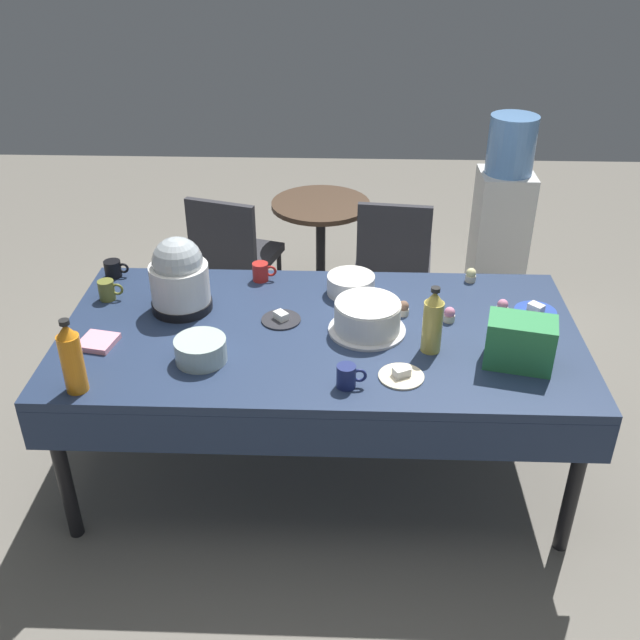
{
  "coord_description": "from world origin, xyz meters",
  "views": [
    {
      "loc": [
        0.09,
        -2.64,
        2.39
      ],
      "look_at": [
        0.0,
        0.0,
        0.8
      ],
      "focal_mm": 41.11,
      "sensor_mm": 36.0,
      "label": 1
    }
  ],
  "objects": [
    {
      "name": "ground",
      "position": [
        0.0,
        0.0,
        0.0
      ],
      "size": [
        9.0,
        9.0,
        0.0
      ],
      "primitive_type": "plane",
      "color": "slate"
    },
    {
      "name": "potluck_table",
      "position": [
        0.0,
        0.0,
        0.69
      ],
      "size": [
        2.2,
        1.1,
        0.75
      ],
      "color": "navy",
      "rests_on": "ground"
    },
    {
      "name": "frosted_layer_cake",
      "position": [
        0.2,
        -0.0,
        0.82
      ],
      "size": [
        0.33,
        0.33,
        0.14
      ],
      "color": "silver",
      "rests_on": "potluck_table"
    },
    {
      "name": "slow_cooker",
      "position": [
        -0.62,
        0.16,
        0.91
      ],
      "size": [
        0.27,
        0.27,
        0.34
      ],
      "color": "black",
      "rests_on": "potluck_table"
    },
    {
      "name": "glass_salad_bowl",
      "position": [
        -0.46,
        -0.24,
        0.8
      ],
      "size": [
        0.21,
        0.21,
        0.1
      ],
      "primitive_type": "cylinder",
      "color": "#B2C6BC",
      "rests_on": "potluck_table"
    },
    {
      "name": "ceramic_snack_bowl",
      "position": [
        0.13,
        0.33,
        0.79
      ],
      "size": [
        0.22,
        0.22,
        0.09
      ],
      "primitive_type": "cylinder",
      "color": "silver",
      "rests_on": "potluck_table"
    },
    {
      "name": "dessert_plate_cobalt",
      "position": [
        0.95,
        0.18,
        0.76
      ],
      "size": [
        0.19,
        0.19,
        0.04
      ],
      "color": "#2D4CB2",
      "rests_on": "potluck_table"
    },
    {
      "name": "dessert_plate_cream",
      "position": [
        0.32,
        -0.33,
        0.76
      ],
      "size": [
        0.18,
        0.18,
        0.04
      ],
      "color": "beige",
      "rests_on": "potluck_table"
    },
    {
      "name": "dessert_plate_charcoal",
      "position": [
        -0.17,
        0.07,
        0.76
      ],
      "size": [
        0.17,
        0.17,
        0.04
      ],
      "color": "#2D2D33",
      "rests_on": "potluck_table"
    },
    {
      "name": "cupcake_mint",
      "position": [
        0.56,
        0.09,
        0.78
      ],
      "size": [
        0.05,
        0.05,
        0.07
      ],
      "color": "beige",
      "rests_on": "potluck_table"
    },
    {
      "name": "cupcake_vanilla",
      "position": [
        0.8,
        0.17,
        0.78
      ],
      "size": [
        0.05,
        0.05,
        0.07
      ],
      "color": "beige",
      "rests_on": "potluck_table"
    },
    {
      "name": "cupcake_lemon",
      "position": [
        0.36,
        0.14,
        0.78
      ],
      "size": [
        0.05,
        0.05,
        0.07
      ],
      "color": "beige",
      "rests_on": "potluck_table"
    },
    {
      "name": "cupcake_cocoa",
      "position": [
        0.7,
        0.47,
        0.78
      ],
      "size": [
        0.05,
        0.05,
        0.07
      ],
      "color": "beige",
      "rests_on": "potluck_table"
    },
    {
      "name": "cupcake_berry",
      "position": [
        0.85,
        0.08,
        0.78
      ],
      "size": [
        0.05,
        0.05,
        0.07
      ],
      "color": "beige",
      "rests_on": "potluck_table"
    },
    {
      "name": "soda_bottle_ginger_ale",
      "position": [
        0.45,
        -0.14,
        0.88
      ],
      "size": [
        0.08,
        0.08,
        0.29
      ],
      "color": "gold",
      "rests_on": "potluck_table"
    },
    {
      "name": "soda_bottle_orange_juice",
      "position": [
        -0.89,
        -0.46,
        0.89
      ],
      "size": [
        0.08,
        0.08,
        0.3
      ],
      "color": "orange",
      "rests_on": "potluck_table"
    },
    {
      "name": "coffee_mug_olive",
      "position": [
        -0.97,
        0.24,
        0.8
      ],
      "size": [
        0.11,
        0.07,
        0.09
      ],
      "color": "olive",
      "rests_on": "potluck_table"
    },
    {
      "name": "coffee_mug_navy",
      "position": [
        0.12,
        -0.4,
        0.8
      ],
      "size": [
        0.11,
        0.07,
        0.09
      ],
      "color": "navy",
      "rests_on": "potluck_table"
    },
    {
      "name": "coffee_mug_red",
      "position": [
        -0.3,
        0.45,
        0.79
      ],
      "size": [
        0.12,
        0.08,
        0.09
      ],
      "color": "#B2231E",
      "rests_on": "potluck_table"
    },
    {
      "name": "coffee_mug_black",
      "position": [
        -1.01,
        0.46,
        0.79
      ],
      "size": [
        0.12,
        0.08,
        0.08
      ],
      "color": "black",
      "rests_on": "potluck_table"
    },
    {
      "name": "soda_carton",
      "position": [
        0.79,
        -0.22,
        0.85
      ],
      "size": [
        0.29,
        0.21,
        0.2
      ],
      "primitive_type": "cube",
      "rotation": [
        0.0,
        0.0,
        -0.23
      ],
      "color": "#338C4C",
      "rests_on": "potluck_table"
    },
    {
      "name": "paper_napkin_stack",
      "position": [
        -0.91,
        -0.14,
        0.76
      ],
      "size": [
        0.16,
        0.16,
        0.02
      ],
      "primitive_type": "cube",
      "rotation": [
        0.0,
        0.0,
        -0.2
      ],
      "color": "pink",
      "rests_on": "potluck_table"
    },
    {
      "name": "maroon_chair_left",
      "position": [
        -0.57,
        1.3,
        0.49
      ],
      "size": [
        0.55,
        0.55,
        0.85
      ],
      "color": "#333338",
      "rests_on": "ground"
    },
    {
      "name": "maroon_chair_right",
      "position": [
        0.39,
        1.3,
        0.49
      ],
      "size": [
        0.49,
        0.49,
        0.85
      ],
      "color": "#333338",
      "rests_on": "ground"
    },
    {
      "name": "round_cafe_table",
      "position": [
        -0.05,
        1.52,
        0.5
      ],
      "size": [
        0.6,
        0.6,
        0.72
      ],
      "color": "#473323",
      "rests_on": "ground"
    },
    {
      "name": "water_cooler",
      "position": [
        1.06,
        1.58,
        0.59
      ],
      "size": [
        0.32,
        0.32,
        1.24
      ],
      "color": "silver",
      "rests_on": "ground"
    }
  ]
}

